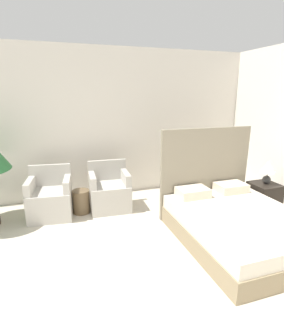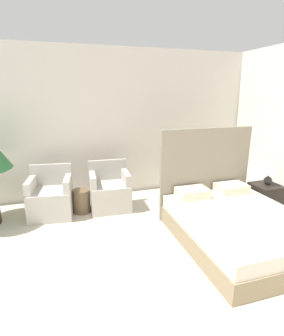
# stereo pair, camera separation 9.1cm
# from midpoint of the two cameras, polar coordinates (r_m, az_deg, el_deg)

# --- Properties ---
(wall_back) EXTENTS (10.00, 0.06, 2.90)m
(wall_back) POSITION_cam_midpoint_polar(r_m,az_deg,el_deg) (5.34, -6.08, 9.47)
(wall_back) COLOR silver
(wall_back) RESTS_ON ground_plane
(bed) EXTENTS (1.63, 1.99, 1.51)m
(bed) POSITION_cam_midpoint_polar(r_m,az_deg,el_deg) (4.05, 20.29, -10.90)
(bed) COLOR #8C7A5B
(bed) RESTS_ON ground_plane
(armchair_near_window_left) EXTENTS (0.76, 0.68, 0.86)m
(armchair_near_window_left) POSITION_cam_midpoint_polar(r_m,az_deg,el_deg) (4.74, -18.68, -6.52)
(armchair_near_window_left) COLOR #B7B2A8
(armchair_near_window_left) RESTS_ON ground_plane
(armchair_near_window_right) EXTENTS (0.73, 0.64, 0.86)m
(armchair_near_window_right) POSITION_cam_midpoint_polar(r_m,az_deg,el_deg) (4.80, -6.44, -5.45)
(armchair_near_window_right) COLOR #B7B2A8
(armchair_near_window_right) RESTS_ON ground_plane
(nightstand) EXTENTS (0.45, 0.45, 0.51)m
(nightstand) POSITION_cam_midpoint_polar(r_m,az_deg,el_deg) (5.17, 25.63, -5.95)
(nightstand) COLOR black
(nightstand) RESTS_ON ground_plane
(table_lamp) EXTENTS (0.27, 0.27, 0.41)m
(table_lamp) POSITION_cam_midpoint_polar(r_m,az_deg,el_deg) (5.03, 26.45, -0.29)
(table_lamp) COLOR #333333
(table_lamp) RESTS_ON nightstand
(side_table) EXTENTS (0.30, 0.30, 0.42)m
(side_table) POSITION_cam_midpoint_polar(r_m,az_deg,el_deg) (4.78, -12.47, -7.03)
(side_table) COLOR brown
(side_table) RESTS_ON ground_plane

